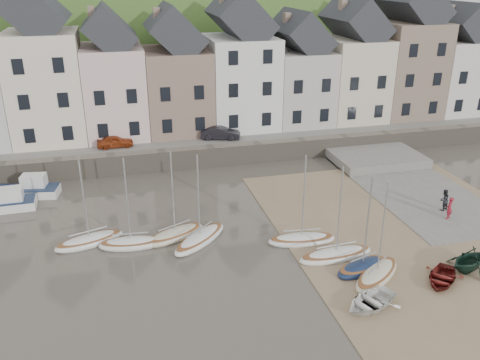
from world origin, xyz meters
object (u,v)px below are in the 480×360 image
object	(u,v)px
person_red	(449,208)
person_dark	(444,200)
sailboat_0	(89,241)
rowboat_white	(370,301)
car_right	(221,133)
rowboat_red	(442,278)
car_left	(115,141)
rowboat_green	(470,259)

from	to	relation	value
person_red	person_dark	xyz separation A→B (m)	(0.46, 1.30, -0.00)
sailboat_0	person_red	world-z (taller)	sailboat_0
rowboat_white	car_right	size ratio (longest dim) A/B	0.88
rowboat_red	person_red	bearing A→B (deg)	98.51
sailboat_0	car_left	distance (m)	14.92
rowboat_green	person_red	world-z (taller)	person_red
sailboat_0	person_dark	world-z (taller)	sailboat_0
rowboat_white	person_dark	bearing A→B (deg)	108.67
sailboat_0	rowboat_white	world-z (taller)	sailboat_0
rowboat_green	car_right	distance (m)	25.49
rowboat_white	car_left	size ratio (longest dim) A/B	1.01
sailboat_0	car_right	xyz separation A→B (m)	(11.91, 14.65, 1.95)
rowboat_red	car_left	bearing A→B (deg)	171.89
rowboat_white	car_left	distance (m)	28.14
person_dark	sailboat_0	bearing A→B (deg)	-21.35
rowboat_red	person_dark	bearing A→B (deg)	101.01
rowboat_white	rowboat_red	size ratio (longest dim) A/B	1.09
rowboat_red	rowboat_white	bearing A→B (deg)	-122.08
sailboat_0	car_left	xyz separation A→B (m)	(2.11, 14.65, 1.88)
person_dark	person_red	bearing A→B (deg)	52.47
car_left	car_right	size ratio (longest dim) A/B	0.86
rowboat_red	person_dark	xyz separation A→B (m)	(5.66, 8.08, 0.57)
sailboat_0	person_red	xyz separation A→B (m)	(24.76, -2.70, 0.68)
rowboat_green	car_right	xyz separation A→B (m)	(-9.93, 23.44, 1.38)
rowboat_green	person_dark	world-z (taller)	person_dark
person_red	car_right	xyz separation A→B (m)	(-12.85, 17.35, 1.27)
rowboat_white	car_right	world-z (taller)	car_right
rowboat_green	rowboat_red	bearing A→B (deg)	-91.68
person_dark	rowboat_red	bearing A→B (deg)	36.81
rowboat_red	person_dark	distance (m)	9.88
sailboat_0	person_dark	size ratio (longest dim) A/B	3.87
rowboat_white	rowboat_green	bearing A→B (deg)	81.61
rowboat_green	person_red	size ratio (longest dim) A/B	1.78
rowboat_green	car_left	size ratio (longest dim) A/B	0.91
rowboat_green	person_red	xyz separation A→B (m)	(2.93, 6.09, 0.11)
rowboat_red	car_left	size ratio (longest dim) A/B	0.93
person_red	rowboat_red	bearing A→B (deg)	14.43
rowboat_green	car_left	world-z (taller)	car_left
sailboat_0	rowboat_white	bearing A→B (deg)	-35.93
person_red	car_left	distance (m)	28.55
rowboat_green	car_right	bearing A→B (deg)	-175.65
rowboat_white	rowboat_red	xyz separation A→B (m)	(5.02, 1.06, -0.03)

